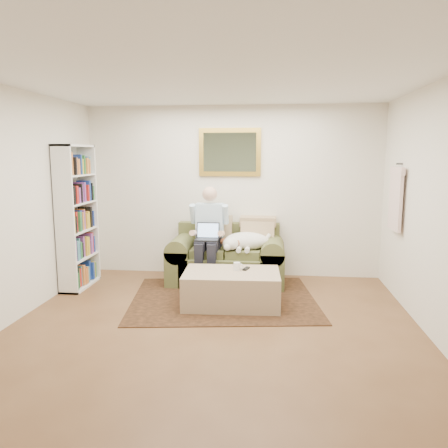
% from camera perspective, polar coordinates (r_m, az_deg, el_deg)
% --- Properties ---
extents(room_shell, '(4.51, 5.00, 2.61)m').
position_cam_1_polar(room_shell, '(4.61, -1.39, 2.01)').
color(room_shell, brown).
rests_on(room_shell, ground).
extents(rug, '(2.58, 2.18, 0.01)m').
position_cam_1_polar(rug, '(5.78, -0.05, -9.72)').
color(rug, black).
rests_on(rug, room_shell).
extents(sofa, '(1.67, 0.85, 1.00)m').
position_cam_1_polar(sofa, '(6.45, 0.35, -5.08)').
color(sofa, brown).
rests_on(sofa, room_shell).
extents(seated_man, '(0.55, 0.79, 1.41)m').
position_cam_1_polar(seated_man, '(6.24, -2.08, -1.66)').
color(seated_man, '#8CB9D8').
rests_on(seated_man, sofa).
extents(laptop, '(0.32, 0.26, 0.24)m').
position_cam_1_polar(laptop, '(6.17, -2.17, -1.46)').
color(laptop, black).
rests_on(laptop, seated_man).
extents(sleeping_dog, '(0.69, 0.43, 0.26)m').
position_cam_1_polar(sleeping_dog, '(6.27, 3.01, -2.22)').
color(sleeping_dog, white).
rests_on(sleeping_dog, sofa).
extents(ottoman, '(1.21, 0.80, 0.43)m').
position_cam_1_polar(ottoman, '(5.50, 1.00, -8.42)').
color(ottoman, tan).
rests_on(ottoman, room_shell).
extents(coffee_mug, '(0.08, 0.08, 0.10)m').
position_cam_1_polar(coffee_mug, '(5.49, 1.70, -5.56)').
color(coffee_mug, white).
rests_on(coffee_mug, ottoman).
extents(tv_remote, '(0.09, 0.16, 0.02)m').
position_cam_1_polar(tv_remote, '(5.55, 2.91, -5.84)').
color(tv_remote, black).
rests_on(tv_remote, ottoman).
extents(bookshelf, '(0.28, 0.80, 2.00)m').
position_cam_1_polar(bookshelf, '(6.45, -18.65, 0.87)').
color(bookshelf, white).
rests_on(bookshelf, room_shell).
extents(wall_mirror, '(0.94, 0.04, 0.72)m').
position_cam_1_polar(wall_mirror, '(6.68, 0.76, 9.36)').
color(wall_mirror, gold).
rests_on(wall_mirror, room_shell).
extents(hanging_shirt, '(0.06, 0.52, 0.90)m').
position_cam_1_polar(hanging_shirt, '(6.01, 21.54, 3.51)').
color(hanging_shirt, '#F8D5CD').
rests_on(hanging_shirt, room_shell).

